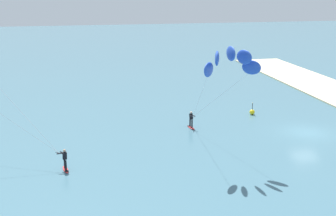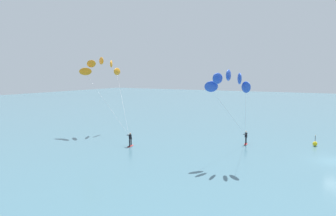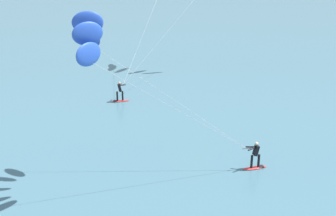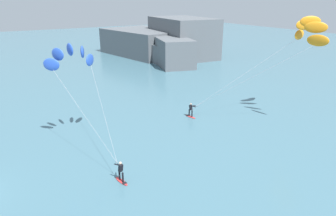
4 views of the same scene
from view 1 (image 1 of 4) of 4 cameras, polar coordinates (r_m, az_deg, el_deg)
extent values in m
plane|color=#426B7A|center=(44.20, 17.41, -2.99)|extent=(240.00, 240.00, 0.00)
ellipsoid|color=red|center=(43.49, 2.97, -2.51)|extent=(1.54, 0.63, 0.08)
cube|color=black|center=(43.83, 2.74, -2.30)|extent=(0.33, 0.34, 0.02)
cylinder|color=black|center=(43.17, 3.11, -2.06)|extent=(0.14, 0.14, 0.78)
cylinder|color=black|center=(43.55, 2.86, -1.89)|extent=(0.14, 0.14, 0.78)
cube|color=black|center=(43.15, 2.99, -1.10)|extent=(0.37, 0.35, 0.63)
sphere|color=beige|center=(43.03, 3.00, -0.57)|extent=(0.20, 0.20, 0.20)
cylinder|color=black|center=(42.61, 3.23, -1.11)|extent=(0.55, 0.07, 0.03)
cylinder|color=black|center=(42.89, 3.25, -0.96)|extent=(0.58, 0.34, 0.15)
cylinder|color=black|center=(42.82, 2.98, -0.98)|extent=(0.60, 0.27, 0.15)
ellipsoid|color=blue|center=(32.89, 5.25, 4.94)|extent=(1.34, 1.23, 1.10)
ellipsoid|color=blue|center=(32.98, 6.33, 6.37)|extent=(1.53, 0.79, 1.10)
ellipsoid|color=blue|center=(33.35, 8.10, 6.96)|extent=(1.52, 0.42, 1.10)
ellipsoid|color=blue|center=(33.84, 9.78, 6.48)|extent=(1.49, 0.95, 1.10)
ellipsoid|color=blue|center=(34.25, 10.69, 5.16)|extent=(1.23, 1.34, 1.10)
cylinder|color=#B2B2B7|center=(37.73, 4.11, 1.30)|extent=(8.50, 1.19, 5.91)
cylinder|color=#B2B2B7|center=(38.33, 6.54, 1.47)|extent=(8.28, 2.29, 5.91)
ellipsoid|color=red|center=(34.75, -13.05, -7.72)|extent=(1.54, 0.64, 0.08)
cube|color=black|center=(34.35, -12.93, -7.90)|extent=(0.33, 0.34, 0.02)
cylinder|color=black|center=(34.78, -13.16, -6.93)|extent=(0.14, 0.14, 0.78)
cylinder|color=black|center=(34.38, -13.02, -7.20)|extent=(0.14, 0.14, 0.78)
cube|color=black|center=(34.33, -13.16, -6.00)|extent=(0.37, 0.36, 0.63)
sphere|color=tan|center=(34.18, -13.20, -5.35)|extent=(0.20, 0.20, 0.20)
cylinder|color=black|center=(34.58, -13.93, -5.63)|extent=(0.33, 0.47, 0.03)
cylinder|color=black|center=(34.33, -13.66, -5.71)|extent=(0.21, 0.61, 0.15)
cylinder|color=black|center=(34.50, -13.45, -5.59)|extent=(0.55, 0.41, 0.15)
cylinder|color=#B2B2B7|center=(37.86, -20.21, 1.62)|extent=(8.33, 8.06, 7.46)
sphere|color=yellow|center=(48.61, 10.78, -0.51)|extent=(0.56, 0.56, 0.56)
cylinder|color=#262628|center=(48.45, 10.81, 0.20)|extent=(0.06, 0.06, 0.70)
sphere|color=#F2F2CC|center=(48.34, 10.84, 0.67)|extent=(0.12, 0.12, 0.12)
camera|label=2|loc=(22.25, 75.56, -8.64)|focal=35.27mm
camera|label=3|loc=(46.34, 33.35, 11.59)|focal=46.71mm
camera|label=4|loc=(60.74, 5.22, 14.92)|focal=32.18mm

